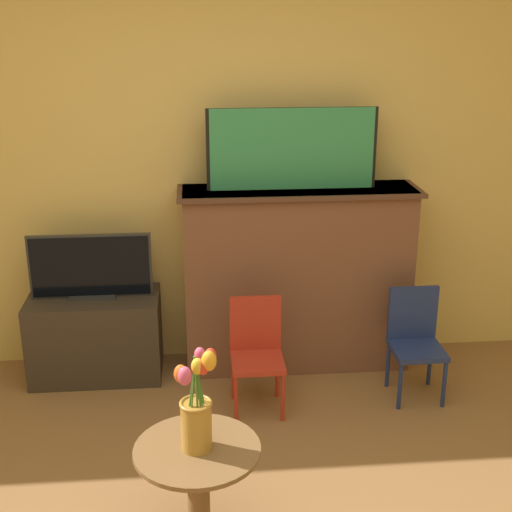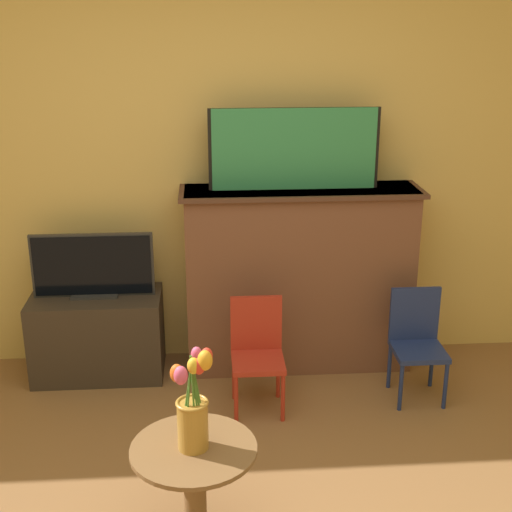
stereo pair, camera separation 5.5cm
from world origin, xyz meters
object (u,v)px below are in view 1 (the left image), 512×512
Objects in this scene: painting at (292,149)px; chair_blue at (415,337)px; chair_red at (257,349)px; tv_monitor at (91,267)px; vase_tulips at (197,408)px.

painting reaches higher than chair_blue.
tv_monitor is at bearing 154.57° from chair_red.
chair_red is at bearing 73.04° from vase_tulips.
painting is 1.31m from chair_blue.
tv_monitor is 1.68m from vase_tulips.
painting is 1.18m from chair_red.
vase_tulips is (0.61, -1.56, -0.04)m from tv_monitor.
chair_red is at bearing -25.43° from tv_monitor.
painting reaches higher than chair_red.
tv_monitor is 1.11m from chair_red.
tv_monitor is 1.13× the size of chair_red.
chair_blue is 1.41× the size of vase_tulips.
tv_monitor is (-1.21, -0.05, -0.68)m from painting.
chair_blue is at bearing -11.65° from tv_monitor.
painting is 2.21× the size of vase_tulips.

